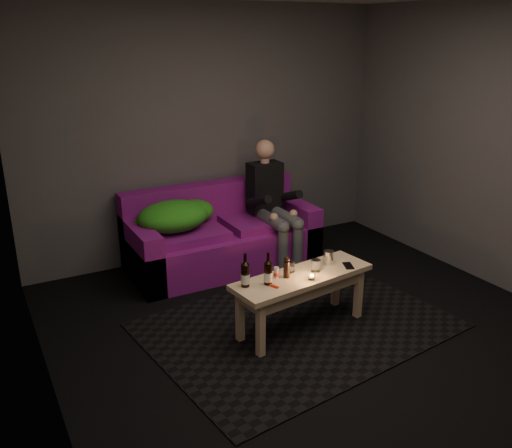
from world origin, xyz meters
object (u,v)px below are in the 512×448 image
Objects in this scene: beer_bottle_a at (245,274)px; person at (272,201)px; beer_bottle_b at (268,273)px; steel_cup at (329,257)px; sofa at (221,238)px; coffee_table at (302,284)px.

person is at bearing 52.75° from beer_bottle_a.
beer_bottle_a reaches higher than beer_bottle_b.
beer_bottle_b is 2.27× the size of steel_cup.
sofa is 7.41× the size of beer_bottle_b.
person is 4.78× the size of beer_bottle_a.
sofa is 1.49m from steel_cup.
coffee_table is at bearing -3.31° from beer_bottle_a.
sofa is 16.83× the size of steel_cup.
person reaches higher than beer_bottle_a.
sofa is at bearing 71.84° from beer_bottle_a.
sofa is at bearing 163.46° from person.
coffee_table is 4.63× the size of beer_bottle_a.
beer_bottle_b is (0.17, -0.05, -0.00)m from beer_bottle_a.
coffee_table is (-0.51, -1.35, -0.26)m from person.
person reaches higher than beer_bottle_b.
steel_cup is at bearing -99.14° from person.
beer_bottle_b reaches higher than steel_cup.
sofa reaches higher than beer_bottle_b.
coffee_table is 0.34m from steel_cup.
beer_bottle_a is at bearing -176.84° from steel_cup.
sofa reaches higher than beer_bottle_a.
sofa is at bearing 90.45° from coffee_table.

